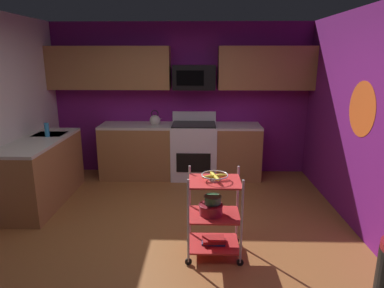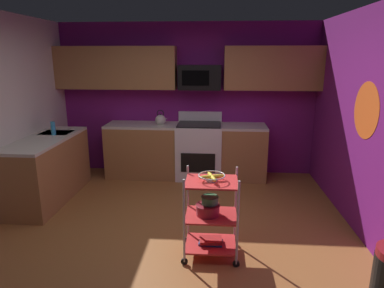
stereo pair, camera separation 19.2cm
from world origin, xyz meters
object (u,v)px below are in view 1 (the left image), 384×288
object	(u,v)px
fruit_bowl	(215,176)
mixing_bowl_large	(211,209)
rolling_cart	(214,215)
kettle	(155,120)
dish_soap_bottle	(47,130)
mixing_bowl_small	(213,199)
book_stack	(214,240)
microwave	(194,77)
oven_range	(194,150)

from	to	relation	value
fruit_bowl	mixing_bowl_large	size ratio (longest dim) A/B	1.08
rolling_cart	kettle	size ratio (longest dim) A/B	3.47
rolling_cart	dish_soap_bottle	world-z (taller)	dish_soap_bottle
rolling_cart	fruit_bowl	world-z (taller)	rolling_cart
fruit_bowl	mixing_bowl_small	distance (m)	0.26
dish_soap_bottle	book_stack	bearing A→B (deg)	-32.16
microwave	mixing_bowl_small	xyz separation A→B (m)	(0.24, -2.49, -1.08)
microwave	fruit_bowl	distance (m)	2.65
microwave	dish_soap_bottle	size ratio (longest dim) A/B	3.50
mixing_bowl_large	dish_soap_bottle	distance (m)	2.79
oven_range	rolling_cart	size ratio (longest dim) A/B	1.20
oven_range	mixing_bowl_small	distance (m)	2.40
oven_range	book_stack	size ratio (longest dim) A/B	4.31
kettle	dish_soap_bottle	bearing A→B (deg)	-147.25
rolling_cart	mixing_bowl_small	world-z (taller)	rolling_cart
oven_range	kettle	distance (m)	0.84
book_stack	dish_soap_bottle	xyz separation A→B (m)	(-2.35, 1.47, 0.86)
book_stack	dish_soap_bottle	size ratio (longest dim) A/B	1.28
rolling_cart	mixing_bowl_small	bearing A→B (deg)	134.68
mixing_bowl_small	fruit_bowl	bearing A→B (deg)	-45.32
microwave	kettle	distance (m)	0.97
oven_range	dish_soap_bottle	size ratio (longest dim) A/B	5.50
oven_range	kettle	size ratio (longest dim) A/B	4.17
oven_range	mixing_bowl_large	bearing A→B (deg)	-84.69
rolling_cart	dish_soap_bottle	bearing A→B (deg)	147.84
oven_range	microwave	bearing A→B (deg)	90.26
book_stack	dish_soap_bottle	world-z (taller)	dish_soap_bottle
microwave	book_stack	bearing A→B (deg)	-84.11
mixing_bowl_large	book_stack	distance (m)	0.36
mixing_bowl_small	kettle	world-z (taller)	kettle
kettle	book_stack	bearing A→B (deg)	-69.11
mixing_bowl_small	kettle	xyz separation A→B (m)	(-0.90, 2.38, 0.38)
oven_range	kettle	xyz separation A→B (m)	(-0.66, -0.00, 0.52)
dish_soap_bottle	kettle	bearing A→B (deg)	32.75
dish_soap_bottle	fruit_bowl	bearing A→B (deg)	-32.16
mixing_bowl_large	fruit_bowl	bearing A→B (deg)	0.00
kettle	dish_soap_bottle	world-z (taller)	kettle
fruit_bowl	mixing_bowl_large	world-z (taller)	fruit_bowl
rolling_cart	mixing_bowl_large	world-z (taller)	rolling_cart
mixing_bowl_large	kettle	bearing A→B (deg)	110.16
rolling_cart	kettle	bearing A→B (deg)	110.89
rolling_cart	fruit_bowl	xyz separation A→B (m)	(-0.00, 0.00, 0.42)
rolling_cart	mixing_bowl_small	xyz separation A→B (m)	(-0.02, 0.02, 0.16)
fruit_bowl	dish_soap_bottle	size ratio (longest dim) A/B	1.36
mixing_bowl_small	dish_soap_bottle	world-z (taller)	dish_soap_bottle
microwave	mixing_bowl_small	bearing A→B (deg)	-84.44
mixing_bowl_large	oven_range	bearing A→B (deg)	95.31
rolling_cart	dish_soap_bottle	distance (m)	2.83
oven_range	fruit_bowl	bearing A→B (deg)	-83.87
mixing_bowl_small	rolling_cart	bearing A→B (deg)	-45.32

